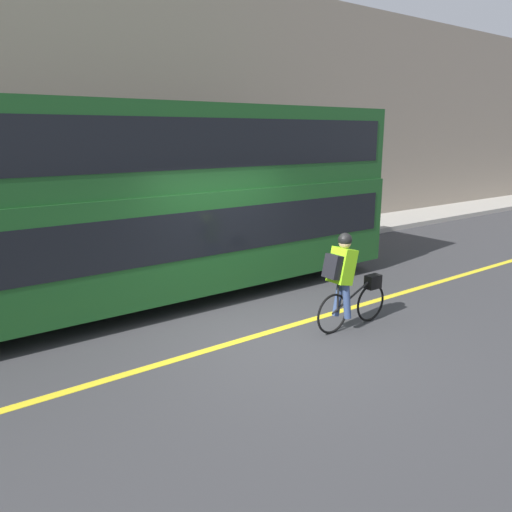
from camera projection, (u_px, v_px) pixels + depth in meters
ground_plane at (273, 335)px, 7.62m from camera, size 80.00×80.00×0.00m
road_center_line at (268, 332)px, 7.73m from camera, size 50.00×0.14×0.01m
sidewalk_curb at (135, 262)px, 11.65m from camera, size 60.00×1.91×0.15m
building_facade at (107, 114)px, 11.70m from camera, size 60.00×0.30×6.88m
bus at (124, 196)px, 8.63m from camera, size 10.54×2.58×3.49m
cyclist_on_bike at (346, 278)px, 7.66m from camera, size 1.51×0.32×1.56m
trash_bin at (259, 225)px, 13.52m from camera, size 0.59×0.59×0.83m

